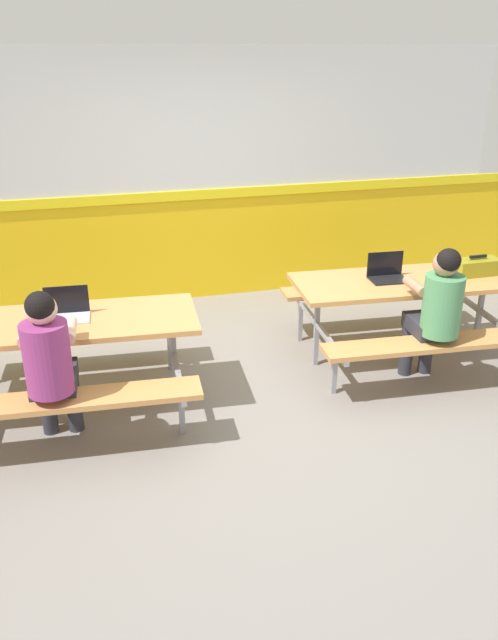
{
  "coord_description": "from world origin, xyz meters",
  "views": [
    {
      "loc": [
        -1.25,
        -4.29,
        2.58
      ],
      "look_at": [
        0.0,
        0.22,
        0.55
      ],
      "focal_mm": 35.54,
      "sensor_mm": 36.0,
      "label": 1
    }
  ],
  "objects_px": {
    "picnic_table_left": "(70,340)",
    "toolbox_grey": "(477,267)",
    "laptop_dark": "(387,274)",
    "student_nearer": "(49,359)",
    "laptop_silver": "(67,312)",
    "picnic_table_right": "(402,297)",
    "student_further": "(437,307)"
  },
  "relations": [
    {
      "from": "toolbox_grey",
      "to": "laptop_dark",
      "type": "bearing_deg",
      "value": 173.12
    },
    {
      "from": "laptop_dark",
      "to": "toolbox_grey",
      "type": "relative_size",
      "value": 0.84
    },
    {
      "from": "laptop_silver",
      "to": "toolbox_grey",
      "type": "xyz_separation_m",
      "value": [
        3.46,
        0.04,
        0.02
      ]
    },
    {
      "from": "student_further",
      "to": "laptop_dark",
      "type": "bearing_deg",
      "value": 101.71
    },
    {
      "from": "picnic_table_left",
      "to": "laptop_silver",
      "type": "distance_m",
      "value": 0.21
    },
    {
      "from": "laptop_dark",
      "to": "student_nearer",
      "type": "bearing_deg",
      "value": -165.38
    },
    {
      "from": "picnic_table_right",
      "to": "student_further",
      "type": "relative_size",
      "value": 1.61
    },
    {
      "from": "picnic_table_left",
      "to": "toolbox_grey",
      "type": "relative_size",
      "value": 4.85
    },
    {
      "from": "picnic_table_right",
      "to": "laptop_silver",
      "type": "bearing_deg",
      "value": -178.11
    },
    {
      "from": "student_further",
      "to": "laptop_silver",
      "type": "height_order",
      "value": "student_further"
    },
    {
      "from": "student_nearer",
      "to": "student_further",
      "type": "distance_m",
      "value": 2.91
    },
    {
      "from": "student_nearer",
      "to": "picnic_table_right",
      "type": "bearing_deg",
      "value": 13.07
    },
    {
      "from": "picnic_table_right",
      "to": "laptop_dark",
      "type": "xyz_separation_m",
      "value": [
        -0.14,
        0.05,
        0.21
      ]
    },
    {
      "from": "picnic_table_right",
      "to": "laptop_silver",
      "type": "distance_m",
      "value": 2.8
    },
    {
      "from": "picnic_table_right",
      "to": "student_further",
      "type": "distance_m",
      "value": 0.57
    },
    {
      "from": "laptop_dark",
      "to": "toolbox_grey",
      "type": "distance_m",
      "value": 0.81
    },
    {
      "from": "laptop_silver",
      "to": "picnic_table_left",
      "type": "bearing_deg",
      "value": -99.95
    },
    {
      "from": "picnic_table_right",
      "to": "picnic_table_left",
      "type": "bearing_deg",
      "value": -177.36
    },
    {
      "from": "toolbox_grey",
      "to": "laptop_silver",
      "type": "bearing_deg",
      "value": -179.29
    },
    {
      "from": "picnic_table_right",
      "to": "toolbox_grey",
      "type": "bearing_deg",
      "value": -4.23
    },
    {
      "from": "picnic_table_right",
      "to": "student_nearer",
      "type": "height_order",
      "value": "student_nearer"
    },
    {
      "from": "picnic_table_left",
      "to": "student_further",
      "type": "relative_size",
      "value": 1.61
    },
    {
      "from": "toolbox_grey",
      "to": "student_further",
      "type": "bearing_deg",
      "value": -143.2
    },
    {
      "from": "picnic_table_left",
      "to": "toolbox_grey",
      "type": "xyz_separation_m",
      "value": [
        3.47,
        0.08,
        0.24
      ]
    },
    {
      "from": "student_further",
      "to": "picnic_table_left",
      "type": "bearing_deg",
      "value": 171.27
    },
    {
      "from": "laptop_dark",
      "to": "picnic_table_right",
      "type": "bearing_deg",
      "value": -19.02
    },
    {
      "from": "picnic_table_left",
      "to": "laptop_silver",
      "type": "bearing_deg",
      "value": 80.05
    },
    {
      "from": "picnic_table_left",
      "to": "picnic_table_right",
      "type": "xyz_separation_m",
      "value": [
        2.8,
        0.13,
        0.0
      ]
    },
    {
      "from": "picnic_table_left",
      "to": "student_nearer",
      "type": "relative_size",
      "value": 1.61
    },
    {
      "from": "picnic_table_left",
      "to": "laptop_dark",
      "type": "height_order",
      "value": "laptop_dark"
    },
    {
      "from": "laptop_silver",
      "to": "toolbox_grey",
      "type": "height_order",
      "value": "laptop_silver"
    },
    {
      "from": "toolbox_grey",
      "to": "picnic_table_left",
      "type": "bearing_deg",
      "value": -178.68
    }
  ]
}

